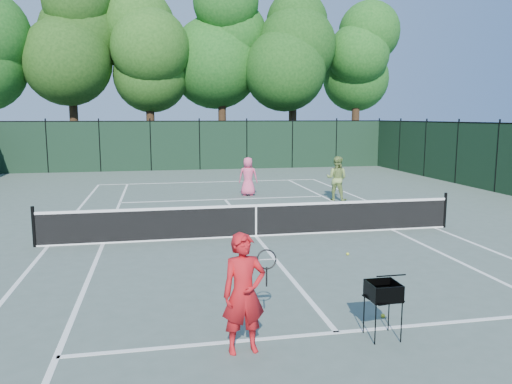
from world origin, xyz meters
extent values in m
plane|color=#4D5D53|center=(0.00, 0.00, 0.00)|extent=(90.00, 90.00, 0.00)
cube|color=white|center=(-5.49, 0.00, 0.00)|extent=(0.10, 23.77, 0.01)
cube|color=white|center=(5.49, 0.00, 0.00)|extent=(0.10, 23.77, 0.01)
cube|color=white|center=(-4.12, 0.00, 0.00)|extent=(0.10, 23.77, 0.01)
cube|color=white|center=(4.12, 0.00, 0.00)|extent=(0.10, 23.77, 0.01)
cube|color=white|center=(0.00, 11.88, 0.00)|extent=(10.97, 0.10, 0.01)
cube|color=white|center=(0.00, -6.40, 0.00)|extent=(8.23, 0.10, 0.01)
cube|color=white|center=(0.00, 6.40, 0.00)|extent=(8.23, 0.10, 0.01)
cube|color=white|center=(0.00, 0.00, 0.00)|extent=(0.10, 12.80, 0.01)
cube|color=black|center=(0.00, 0.00, 0.46)|extent=(11.60, 0.03, 0.85)
cube|color=white|center=(0.00, 0.00, 0.88)|extent=(11.60, 0.05, 0.07)
cube|color=white|center=(0.00, 0.00, 0.02)|extent=(11.60, 0.05, 0.04)
cube|color=white|center=(0.00, 0.00, 0.46)|extent=(0.05, 0.04, 0.91)
cylinder|color=black|center=(-5.80, 0.00, 0.53)|extent=(0.09, 0.09, 1.06)
cylinder|color=black|center=(5.80, 0.00, 0.53)|extent=(0.09, 0.09, 1.06)
cube|color=black|center=(0.00, 18.00, 1.50)|extent=(24.00, 0.05, 3.00)
cylinder|color=black|center=(-8.00, 22.00, 2.40)|extent=(0.56, 0.56, 4.80)
ellipsoid|color=#193E11|center=(-8.00, 22.00, 8.71)|extent=(6.80, 6.80, 10.54)
cylinder|color=black|center=(-3.00, 21.80, 2.15)|extent=(0.56, 0.56, 4.30)
ellipsoid|color=#1D4C15|center=(-3.00, 21.80, 7.75)|extent=(6.00, 6.00, 9.30)
cylinder|color=black|center=(2.00, 22.30, 2.50)|extent=(0.56, 0.56, 5.00)
ellipsoid|color=#154C16|center=(2.00, 22.30, 9.03)|extent=(7.00, 7.00, 10.85)
cylinder|color=black|center=(7.00, 21.60, 2.30)|extent=(0.56, 0.56, 4.60)
ellipsoid|color=#144212|center=(7.00, 21.60, 8.16)|extent=(6.20, 6.20, 9.61)
cylinder|color=black|center=(12.00, 22.10, 2.20)|extent=(0.56, 0.56, 4.40)
ellipsoid|color=#164D16|center=(12.00, 22.10, 7.74)|extent=(5.80, 5.80, 8.99)
imported|color=red|center=(-1.52, -6.73, 0.86)|extent=(0.67, 0.47, 1.73)
cylinder|color=black|center=(-1.10, -6.33, 0.95)|extent=(0.03, 0.03, 0.30)
torus|color=black|center=(-1.10, -6.33, 1.22)|extent=(0.30, 0.10, 0.30)
imported|color=#EB537E|center=(1.10, 7.21, 0.81)|extent=(0.90, 0.70, 1.63)
imported|color=#89A653|center=(4.32, 5.29, 0.88)|extent=(1.08, 1.04, 1.76)
cylinder|color=black|center=(0.40, -6.90, 0.31)|extent=(0.02, 0.02, 0.61)
cylinder|color=black|center=(0.82, -6.90, 0.31)|extent=(0.02, 0.02, 0.61)
cylinder|color=black|center=(0.40, -6.49, 0.31)|extent=(0.02, 0.02, 0.61)
cylinder|color=black|center=(0.82, -6.49, 0.31)|extent=(0.02, 0.02, 0.61)
cube|color=black|center=(0.61, -6.69, 0.74)|extent=(0.52, 0.52, 0.26)
sphere|color=#C9ED30|center=(0.61, -6.69, 0.66)|extent=(0.07, 0.07, 0.07)
sphere|color=#C9ED30|center=(0.61, -6.69, 0.66)|extent=(0.07, 0.07, 0.07)
sphere|color=#C9ED30|center=(0.61, -6.69, 0.66)|extent=(0.07, 0.07, 0.07)
sphere|color=#C9ED30|center=(0.61, -6.69, 0.66)|extent=(0.07, 0.07, 0.07)
sphere|color=#C9ED30|center=(0.61, -6.69, 0.66)|extent=(0.07, 0.07, 0.07)
sphere|color=#C9ED30|center=(0.61, -6.69, 0.66)|extent=(0.07, 0.07, 0.07)
sphere|color=#C9ED30|center=(0.61, -6.69, 0.66)|extent=(0.07, 0.07, 0.07)
sphere|color=#C9ED30|center=(0.61, -6.69, 0.66)|extent=(0.07, 0.07, 0.07)
sphere|color=#C9ED30|center=(0.61, -6.69, 0.66)|extent=(0.07, 0.07, 0.07)
sphere|color=#C9ED30|center=(0.61, -6.69, 0.66)|extent=(0.07, 0.07, 0.07)
sphere|color=#C9ED30|center=(0.61, -6.69, 0.66)|extent=(0.07, 0.07, 0.07)
sphere|color=#C9ED30|center=(0.61, -6.69, 0.66)|extent=(0.07, 0.07, 0.07)
sphere|color=yellow|center=(0.96, -6.00, 0.03)|extent=(0.07, 0.07, 0.07)
sphere|color=#CBD52B|center=(1.80, -2.32, 0.03)|extent=(0.07, 0.07, 0.07)
camera|label=1|loc=(-2.66, -13.33, 3.32)|focal=35.00mm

